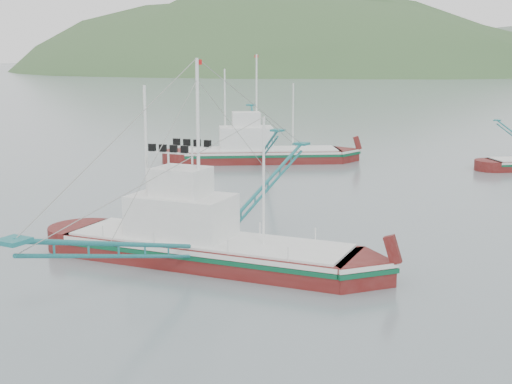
% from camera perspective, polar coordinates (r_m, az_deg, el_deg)
% --- Properties ---
extents(ground, '(1200.00, 1200.00, 0.00)m').
position_cam_1_polar(ground, '(35.05, -4.69, -6.80)').
color(ground, slate).
rests_on(ground, ground).
extents(main_boat, '(15.72, 27.90, 11.31)m').
position_cam_1_polar(main_boat, '(36.92, -4.19, -3.26)').
color(main_boat, '#530F0D').
rests_on(main_boat, ground).
extents(bg_boat_left, '(19.89, 25.72, 11.47)m').
position_cam_1_polar(bg_boat_left, '(71.11, 0.38, 4.35)').
color(bg_boat_left, '#530F0D').
rests_on(bg_boat_left, ground).
extents(headland_left, '(448.00, 308.00, 210.00)m').
position_cam_1_polar(headland_left, '(435.79, 1.28, 9.64)').
color(headland_left, '#35552C').
rests_on(headland_left, ground).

